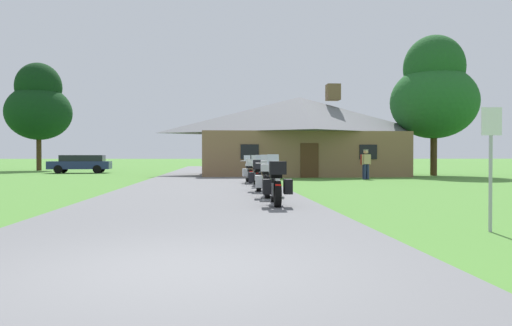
# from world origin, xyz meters

# --- Properties ---
(ground_plane) EXTENTS (500.00, 500.00, 0.00)m
(ground_plane) POSITION_xyz_m (0.00, 20.00, 0.00)
(ground_plane) COLOR #4C8433
(asphalt_driveway) EXTENTS (6.40, 80.00, 0.06)m
(asphalt_driveway) POSITION_xyz_m (0.00, 18.00, 0.03)
(asphalt_driveway) COLOR slate
(asphalt_driveway) RESTS_ON ground
(motorcycle_white_nearest_to_camera) EXTENTS (0.75, 2.08, 1.30)m
(motorcycle_white_nearest_to_camera) POSITION_xyz_m (2.02, 7.08, 0.61)
(motorcycle_white_nearest_to_camera) COLOR black
(motorcycle_white_nearest_to_camera) RESTS_ON asphalt_driveway
(motorcycle_red_second_in_row) EXTENTS (0.78, 2.08, 1.30)m
(motorcycle_red_second_in_row) POSITION_xyz_m (2.04, 9.62, 0.61)
(motorcycle_red_second_in_row) COLOR black
(motorcycle_red_second_in_row) RESTS_ON asphalt_driveway
(motorcycle_blue_third_in_row) EXTENTS (0.86, 2.08, 1.30)m
(motorcycle_blue_third_in_row) POSITION_xyz_m (2.04, 12.42, 0.61)
(motorcycle_blue_third_in_row) COLOR black
(motorcycle_blue_third_in_row) RESTS_ON asphalt_driveway
(motorcycle_yellow_fourth_in_row) EXTENTS (0.66, 2.08, 1.30)m
(motorcycle_yellow_fourth_in_row) POSITION_xyz_m (2.18, 15.35, 0.62)
(motorcycle_yellow_fourth_in_row) COLOR black
(motorcycle_yellow_fourth_in_row) RESTS_ON asphalt_driveway
(motorcycle_silver_farthest_in_row) EXTENTS (0.76, 2.08, 1.30)m
(motorcycle_silver_farthest_in_row) POSITION_xyz_m (2.04, 17.89, 0.61)
(motorcycle_silver_farthest_in_row) COLOR black
(motorcycle_silver_farthest_in_row) RESTS_ON asphalt_driveway
(stone_lodge) EXTENTS (13.83, 8.06, 6.27)m
(stone_lodge) POSITION_xyz_m (6.13, 28.33, 2.76)
(stone_lodge) COLOR brown
(stone_lodge) RESTS_ON ground
(bystander_tan_shirt_near_lodge) EXTENTS (0.55, 0.27, 1.69)m
(bystander_tan_shirt_near_lodge) POSITION_xyz_m (8.95, 22.17, 0.95)
(bystander_tan_shirt_near_lodge) COLOR navy
(bystander_tan_shirt_near_lodge) RESTS_ON ground
(bystander_red_shirt_beside_signpost) EXTENTS (0.48, 0.38, 1.69)m
(bystander_red_shirt_beside_signpost) POSITION_xyz_m (8.92, 22.30, 0.95)
(bystander_red_shirt_beside_signpost) COLOR navy
(bystander_red_shirt_beside_signpost) RESTS_ON ground
(metal_signpost_roadside) EXTENTS (0.36, 0.06, 2.14)m
(metal_signpost_roadside) POSITION_xyz_m (5.23, 2.76, 1.35)
(metal_signpost_roadside) COLOR #9EA0A5
(metal_signpost_roadside) RESTS_ON ground
(tree_right_of_lodge) EXTENTS (5.80, 5.80, 9.48)m
(tree_right_of_lodge) POSITION_xyz_m (15.14, 27.21, 5.67)
(tree_right_of_lodge) COLOR #422D19
(tree_right_of_lodge) RESTS_ON ground
(tree_left_far) EXTENTS (5.86, 5.86, 9.85)m
(tree_left_far) POSITION_xyz_m (-15.80, 41.45, 6.00)
(tree_left_far) COLOR #422D19
(tree_left_far) RESTS_ON ground
(parked_navy_suv_far_left) EXTENTS (4.71, 2.14, 1.40)m
(parked_navy_suv_far_left) POSITION_xyz_m (-10.09, 34.16, 0.78)
(parked_navy_suv_far_left) COLOR navy
(parked_navy_suv_far_left) RESTS_ON ground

